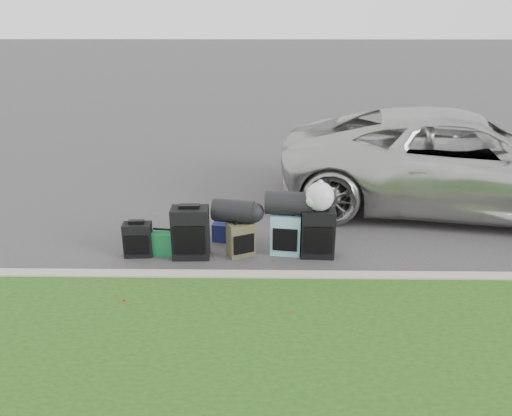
{
  "coord_description": "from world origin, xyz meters",
  "views": [
    {
      "loc": [
        -0.0,
        -6.44,
        3.16
      ],
      "look_at": [
        -0.1,
        0.2,
        0.55
      ],
      "focal_mm": 35.0,
      "sensor_mm": 36.0,
      "label": 1
    }
  ],
  "objects_px": {
    "suitcase_teal": "(286,234)",
    "tote_green": "(164,243)",
    "suitcase_large_black_left": "(191,233)",
    "suitcase_large_black_right": "(318,233)",
    "tote_navy": "(222,232)",
    "suitcase_small_black": "(138,240)",
    "suitcase_olive": "(241,239)",
    "suv": "(459,161)"
  },
  "relations": [
    {
      "from": "suitcase_olive",
      "to": "tote_green",
      "type": "bearing_deg",
      "value": 153.88
    },
    {
      "from": "tote_navy",
      "to": "suitcase_small_black",
      "type": "bearing_deg",
      "value": -143.98
    },
    {
      "from": "suitcase_large_black_left",
      "to": "tote_navy",
      "type": "distance_m",
      "value": 0.7
    },
    {
      "from": "suitcase_small_black",
      "to": "tote_navy",
      "type": "distance_m",
      "value": 1.23
    },
    {
      "from": "suitcase_small_black",
      "to": "suitcase_large_black_right",
      "type": "height_order",
      "value": "suitcase_large_black_right"
    },
    {
      "from": "suitcase_teal",
      "to": "tote_green",
      "type": "bearing_deg",
      "value": -170.66
    },
    {
      "from": "suitcase_small_black",
      "to": "tote_green",
      "type": "xyz_separation_m",
      "value": [
        0.34,
        0.06,
        -0.07
      ]
    },
    {
      "from": "suitcase_teal",
      "to": "suitcase_large_black_right",
      "type": "xyz_separation_m",
      "value": [
        0.43,
        -0.08,
        0.05
      ]
    },
    {
      "from": "suv",
      "to": "tote_green",
      "type": "distance_m",
      "value": 5.12
    },
    {
      "from": "suitcase_olive",
      "to": "suitcase_teal",
      "type": "bearing_deg",
      "value": -18.2
    },
    {
      "from": "suitcase_small_black",
      "to": "suitcase_large_black_right",
      "type": "relative_size",
      "value": 0.7
    },
    {
      "from": "suitcase_teal",
      "to": "suitcase_large_black_right",
      "type": "bearing_deg",
      "value": -2.0
    },
    {
      "from": "suitcase_small_black",
      "to": "suitcase_teal",
      "type": "relative_size",
      "value": 0.82
    },
    {
      "from": "suitcase_small_black",
      "to": "suitcase_teal",
      "type": "xyz_separation_m",
      "value": [
        2.04,
        0.1,
        0.05
      ]
    },
    {
      "from": "tote_navy",
      "to": "tote_green",
      "type": "bearing_deg",
      "value": -138.4
    },
    {
      "from": "suitcase_olive",
      "to": "suitcase_large_black_right",
      "type": "height_order",
      "value": "suitcase_large_black_right"
    },
    {
      "from": "suitcase_olive",
      "to": "suitcase_teal",
      "type": "relative_size",
      "value": 0.83
    },
    {
      "from": "suitcase_small_black",
      "to": "tote_navy",
      "type": "relative_size",
      "value": 1.78
    },
    {
      "from": "suv",
      "to": "tote_green",
      "type": "height_order",
      "value": "suv"
    },
    {
      "from": "suitcase_large_black_right",
      "to": "suitcase_olive",
      "type": "bearing_deg",
      "value": -178.54
    },
    {
      "from": "suitcase_olive",
      "to": "suitcase_large_black_right",
      "type": "bearing_deg",
      "value": -24.9
    },
    {
      "from": "suv",
      "to": "suitcase_olive",
      "type": "xyz_separation_m",
      "value": [
        -3.63,
        -1.95,
        -0.58
      ]
    },
    {
      "from": "suitcase_teal",
      "to": "tote_navy",
      "type": "relative_size",
      "value": 2.18
    },
    {
      "from": "suitcase_large_black_right",
      "to": "tote_green",
      "type": "relative_size",
      "value": 2.05
    },
    {
      "from": "suitcase_small_black",
      "to": "suitcase_teal",
      "type": "height_order",
      "value": "suitcase_teal"
    },
    {
      "from": "suv",
      "to": "tote_green",
      "type": "xyz_separation_m",
      "value": [
        -4.7,
        -1.92,
        -0.66
      ]
    },
    {
      "from": "suitcase_large_black_left",
      "to": "tote_navy",
      "type": "relative_size",
      "value": 2.68
    },
    {
      "from": "suv",
      "to": "suitcase_large_black_right",
      "type": "relative_size",
      "value": 8.69
    },
    {
      "from": "suitcase_large_black_right",
      "to": "tote_navy",
      "type": "height_order",
      "value": "suitcase_large_black_right"
    },
    {
      "from": "suitcase_large_black_left",
      "to": "suitcase_large_black_right",
      "type": "distance_m",
      "value": 1.74
    },
    {
      "from": "suitcase_large_black_right",
      "to": "tote_navy",
      "type": "distance_m",
      "value": 1.46
    },
    {
      "from": "suitcase_olive",
      "to": "suv",
      "type": "bearing_deg",
      "value": 3.69
    },
    {
      "from": "suitcase_olive",
      "to": "tote_green",
      "type": "relative_size",
      "value": 1.46
    },
    {
      "from": "suitcase_teal",
      "to": "tote_green",
      "type": "height_order",
      "value": "suitcase_teal"
    },
    {
      "from": "suitcase_large_black_left",
      "to": "suitcase_olive",
      "type": "bearing_deg",
      "value": 2.88
    },
    {
      "from": "suv",
      "to": "suitcase_teal",
      "type": "distance_m",
      "value": 3.58
    },
    {
      "from": "suitcase_large_black_left",
      "to": "suitcase_small_black",
      "type": "bearing_deg",
      "value": 175.86
    },
    {
      "from": "tote_green",
      "to": "suitcase_large_black_right",
      "type": "bearing_deg",
      "value": 6.54
    },
    {
      "from": "suitcase_small_black",
      "to": "suitcase_large_black_right",
      "type": "xyz_separation_m",
      "value": [
        2.48,
        0.02,
        0.1
      ]
    },
    {
      "from": "suv",
      "to": "suitcase_small_black",
      "type": "height_order",
      "value": "suv"
    },
    {
      "from": "suitcase_olive",
      "to": "tote_navy",
      "type": "height_order",
      "value": "suitcase_olive"
    },
    {
      "from": "suv",
      "to": "suitcase_teal",
      "type": "xyz_separation_m",
      "value": [
        -3.0,
        -1.88,
        -0.53
      ]
    }
  ]
}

